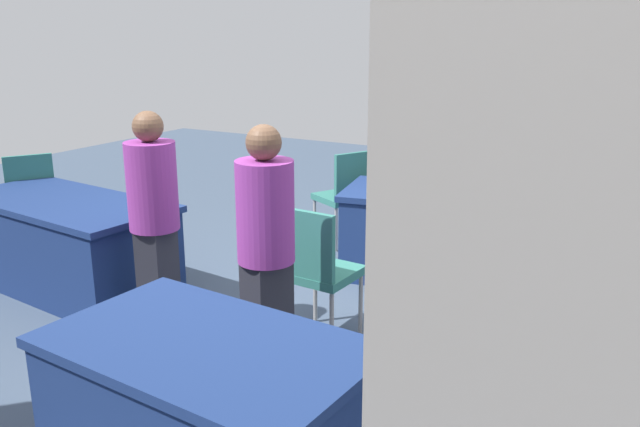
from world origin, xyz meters
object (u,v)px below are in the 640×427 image
object	(u,v)px
table_back_left	(69,244)
chair_tucked_right	(317,266)
person_presenter	(154,214)
scissors_red	(473,197)
table_foreground	(434,234)
laptop_silver	(421,186)
chair_tucked_left	(346,192)
person_organiser	(266,243)
table_mid_right	(210,416)
yarn_ball	(398,183)
chair_near_front	(30,196)

from	to	relation	value
table_back_left	chair_tucked_right	world-z (taller)	chair_tucked_right
person_presenter	scissors_red	xyz separation A→B (m)	(-1.65, -1.93, -0.11)
table_foreground	scissors_red	distance (m)	0.50
laptop_silver	scissors_red	size ratio (longest dim) A/B	2.23
chair_tucked_left	person_organiser	xyz separation A→B (m)	(-0.77, 2.53, 0.33)
chair_tucked_left	scissors_red	world-z (taller)	chair_tucked_left
table_mid_right	yarn_ball	xyz separation A→B (m)	(0.34, -3.00, 0.44)
table_back_left	yarn_ball	distance (m)	2.78
person_organiser	laptop_silver	xyz separation A→B (m)	(-0.17, -2.10, -0.07)
table_foreground	chair_tucked_left	distance (m)	1.14
table_foreground	chair_near_front	world-z (taller)	chair_near_front
chair_near_front	yarn_ball	size ratio (longest dim) A/B	7.67
laptop_silver	yarn_ball	xyz separation A→B (m)	(0.17, 0.09, 0.02)
table_mid_right	person_presenter	size ratio (longest dim) A/B	0.98
table_back_left	person_organiser	xyz separation A→B (m)	(-2.23, 0.42, 0.49)
chair_tucked_right	yarn_ball	distance (m)	1.48
yarn_ball	person_presenter	bearing A→B (deg)	60.88
table_back_left	yarn_ball	size ratio (longest dim) A/B	15.48
person_presenter	person_organiser	size ratio (longest dim) A/B	1.00
person_organiser	scissors_red	distance (m)	2.19
chair_near_front	table_back_left	bearing A→B (deg)	-81.72
table_mid_right	table_back_left	bearing A→B (deg)	-28.62
table_back_left	chair_near_front	distance (m)	1.09
person_organiser	laptop_silver	bearing A→B (deg)	-172.46
laptop_silver	scissors_red	distance (m)	0.45
chair_tucked_right	chair_tucked_left	bearing A→B (deg)	115.90
table_foreground	laptop_silver	xyz separation A→B (m)	(0.13, 0.03, 0.42)
scissors_red	person_presenter	bearing A→B (deg)	-33.66
table_mid_right	chair_near_front	world-z (taller)	chair_near_front
table_mid_right	person_organiser	world-z (taller)	person_organiser
table_mid_right	yarn_ball	distance (m)	3.05
yarn_ball	scissors_red	xyz separation A→B (m)	(-0.62, -0.08, -0.06)
table_mid_right	table_back_left	distance (m)	2.93
chair_tucked_left	chair_tucked_right	bearing A→B (deg)	-130.29
person_organiser	chair_near_front	bearing A→B (deg)	-92.70
person_presenter	table_mid_right	bearing A→B (deg)	39.33
table_mid_right	chair_tucked_left	xyz separation A→B (m)	(1.10, -3.51, 0.16)
table_mid_right	laptop_silver	distance (m)	3.12
table_back_left	chair_tucked_right	size ratio (longest dim) A/B	2.04
table_foreground	person_presenter	distance (m)	2.41
table_foreground	laptop_silver	world-z (taller)	laptop_silver
chair_tucked_left	person_organiser	size ratio (longest dim) A/B	0.60
chair_tucked_left	person_presenter	xyz separation A→B (m)	(0.26, 2.36, 0.32)
table_mid_right	person_organiser	size ratio (longest dim) A/B	0.98
table_mid_right	person_organiser	bearing A→B (deg)	-71.13
chair_near_front	chair_tucked_right	size ratio (longest dim) A/B	1.01
table_back_left	yarn_ball	bearing A→B (deg)	-144.49
person_organiser	scissors_red	xyz separation A→B (m)	(-0.62, -2.10, -0.11)
table_foreground	person_organiser	size ratio (longest dim) A/B	1.06
chair_near_front	scissors_red	xyz separation A→B (m)	(-3.84, -1.25, 0.19)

